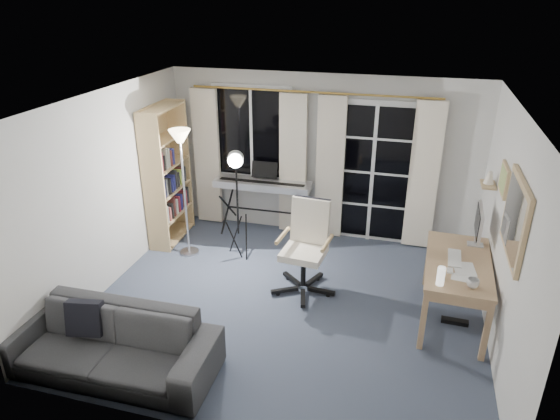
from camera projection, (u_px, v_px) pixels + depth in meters
The scene contains 17 objects.
floor at pixel (286, 304), 5.98m from camera, with size 4.50×4.00×0.02m, color #3C4557.
window at pixel (252, 133), 7.36m from camera, with size 1.20×0.08×1.40m.
french_door at pixel (373, 174), 7.11m from camera, with size 1.32×0.09×2.11m.
curtains at pixel (310, 166), 7.22m from camera, with size 3.60×0.07×2.13m.
bookshelf at pixel (165, 179), 7.16m from camera, with size 0.36×0.94×2.00m.
torchiere_lamp at pixel (181, 156), 6.52m from camera, with size 0.30×0.30×1.80m.
keyboard_piano at pixel (263, 185), 7.35m from camera, with size 1.44×0.71×1.04m.
studio_light at pixel (236, 172), 6.46m from camera, with size 0.34×0.35×1.58m.
office_chair at pixel (307, 238), 6.06m from camera, with size 0.78×0.79×1.14m.
desk at pixel (458, 269), 5.45m from camera, with size 0.73×1.39×0.73m.
monitor at pixel (479, 223), 5.65m from camera, with size 0.18×0.53×0.46m.
desk_clutter at pixel (451, 284), 5.30m from camera, with size 0.45×0.83×0.93m.
mug at pixel (473, 282), 4.93m from camera, with size 0.12×0.09×0.12m, color silver.
wall_mirror at pixel (515, 219), 4.50m from camera, with size 0.04×0.94×0.74m.
framed_print at pixel (504, 180), 5.27m from camera, with size 0.03×0.42×0.32m.
wall_shelf at pixel (489, 180), 5.80m from camera, with size 0.16×0.30×0.18m.
sofa at pixel (107, 335), 4.78m from camera, with size 2.10×0.65×0.82m.
Camera 1 is at (1.25, -4.84, 3.46)m, focal length 32.00 mm.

